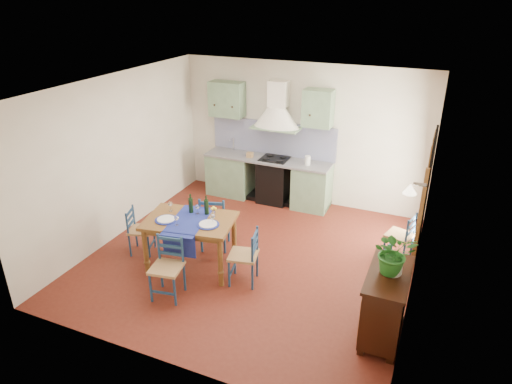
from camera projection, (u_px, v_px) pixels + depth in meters
floor at (251, 257)px, 7.52m from camera, size 5.00×5.00×0.00m
back_wall at (276, 151)px, 9.17m from camera, size 5.00×0.96×2.80m
right_wall at (424, 204)px, 6.30m from camera, size 0.26×5.00×2.80m
left_wall at (118, 157)px, 7.84m from camera, size 0.04×5.00×2.80m
ceiling at (251, 86)px, 6.36m from camera, size 5.00×5.00×0.01m
dining_table at (190, 225)px, 6.95m from camera, size 1.47×1.15×1.17m
chair_near at (167, 267)px, 6.43m from camera, size 0.49×0.49×0.90m
chair_far at (214, 221)px, 7.60m from camera, size 0.57×0.57×0.97m
chair_left at (139, 230)px, 7.52m from camera, size 0.47×0.47×0.79m
chair_right at (245, 256)px, 6.72m from camera, size 0.48×0.48×0.87m
chair_spare at (401, 236)px, 7.31m from camera, size 0.48×0.48×0.82m
sideboard at (385, 302)px, 5.65m from camera, size 0.50×1.05×0.94m
potted_plant at (394, 253)px, 5.38m from camera, size 0.60×0.56×0.55m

